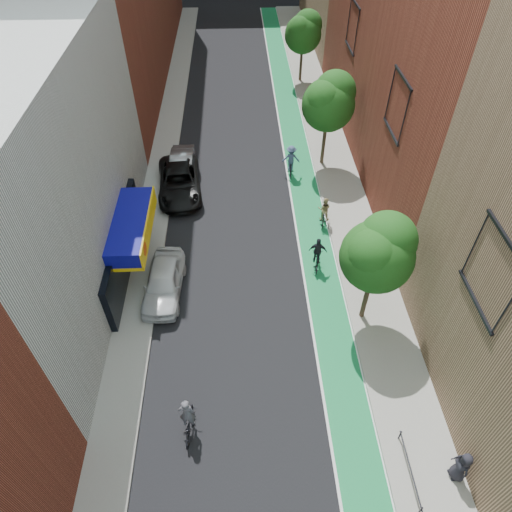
{
  "coord_description": "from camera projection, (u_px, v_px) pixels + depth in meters",
  "views": [
    {
      "loc": [
        -0.44,
        -4.15,
        18.77
      ],
      "look_at": [
        0.33,
        13.17,
        1.5
      ],
      "focal_mm": 32.0,
      "sensor_mm": 36.0,
      "label": 1
    }
  ],
  "objects": [
    {
      "name": "bike_lane",
      "position": [
        297.0,
        150.0,
        34.72
      ],
      "size": [
        2.0,
        68.0,
        0.01
      ],
      "primitive_type": "cube",
      "color": "#157945",
      "rests_on": "ground"
    },
    {
      "name": "sidewalk_left",
      "position": [
        165.0,
        152.0,
        34.36
      ],
      "size": [
        2.0,
        68.0,
        0.15
      ],
      "primitive_type": "cube",
      "color": "gray",
      "rests_on": "ground"
    },
    {
      "name": "sidewalk_right",
      "position": [
        329.0,
        148.0,
        34.75
      ],
      "size": [
        3.0,
        68.0,
        0.15
      ],
      "primitive_type": "cube",
      "color": "gray",
      "rests_on": "ground"
    },
    {
      "name": "building_left_white",
      "position": [
        16.0,
        184.0,
        21.52
      ],
      "size": [
        8.0,
        20.0,
        12.0
      ],
      "primitive_type": "cube",
      "color": "silver",
      "rests_on": "ground"
    },
    {
      "name": "tree_near",
      "position": [
        379.0,
        252.0,
        20.18
      ],
      "size": [
        3.4,
        3.36,
        6.42
      ],
      "color": "#332619",
      "rests_on": "ground"
    },
    {
      "name": "tree_mid",
      "position": [
        329.0,
        101.0,
        29.92
      ],
      "size": [
        3.55,
        3.53,
        6.74
      ],
      "color": "#332619",
      "rests_on": "ground"
    },
    {
      "name": "tree_far",
      "position": [
        304.0,
        31.0,
        40.11
      ],
      "size": [
        3.3,
        3.25,
        6.21
      ],
      "color": "#332619",
      "rests_on": "ground"
    },
    {
      "name": "parked_car_white",
      "position": [
        164.0,
        282.0,
        24.09
      ],
      "size": [
        2.16,
        4.84,
        1.62
      ],
      "primitive_type": "imported",
      "rotation": [
        0.0,
        0.0,
        -0.05
      ],
      "color": "silver",
      "rests_on": "ground"
    },
    {
      "name": "parked_car_black",
      "position": [
        179.0,
        182.0,
        30.41
      ],
      "size": [
        3.3,
        6.17,
        1.65
      ],
      "primitive_type": "imported",
      "rotation": [
        0.0,
        0.0,
        0.1
      ],
      "color": "black",
      "rests_on": "ground"
    },
    {
      "name": "parked_car_silver",
      "position": [
        182.0,
        165.0,
        31.94
      ],
      "size": [
        1.6,
        4.5,
        1.48
      ],
      "primitive_type": "imported",
      "rotation": [
        0.0,
        0.0,
        0.01
      ],
      "color": "#969A9E",
      "rests_on": "ground"
    },
    {
      "name": "cyclist_lead",
      "position": [
        188.0,
        421.0,
        18.73
      ],
      "size": [
        0.76,
        1.91,
        2.21
      ],
      "rotation": [
        0.0,
        0.0,
        3.08
      ],
      "color": "black",
      "rests_on": "ground"
    },
    {
      "name": "cyclist_lane_near",
      "position": [
        324.0,
        214.0,
        28.05
      ],
      "size": [
        0.89,
        1.73,
        1.95
      ],
      "rotation": [
        0.0,
        0.0,
        2.92
      ],
      "color": "black",
      "rests_on": "ground"
    },
    {
      "name": "cyclist_lane_mid",
      "position": [
        317.0,
        257.0,
        25.44
      ],
      "size": [
        1.05,
        1.72,
        2.04
      ],
      "rotation": [
        0.0,
        0.0,
        2.95
      ],
      "color": "black",
      "rests_on": "ground"
    },
    {
      "name": "cyclist_lane_far",
      "position": [
        291.0,
        162.0,
        31.75
      ],
      "size": [
        1.25,
        1.73,
        2.22
      ],
      "rotation": [
        0.0,
        0.0,
        3.08
      ],
      "color": "black",
      "rests_on": "ground"
    },
    {
      "name": "pedestrian",
      "position": [
        461.0,
        466.0,
        17.18
      ],
      "size": [
        0.63,
        0.9,
        1.73
      ],
      "primitive_type": "imported",
      "rotation": [
        0.0,
        0.0,
        -1.47
      ],
      "color": "black",
      "rests_on": "sidewalk_right"
    }
  ]
}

